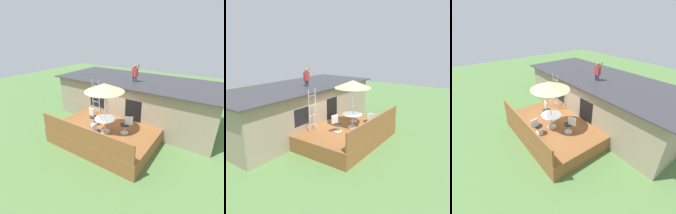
{
  "view_description": "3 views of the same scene",
  "coord_description": "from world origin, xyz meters",
  "views": [
    {
      "loc": [
        4.77,
        -6.53,
        5.43
      ],
      "look_at": [
        -0.12,
        0.9,
        1.69
      ],
      "focal_mm": 27.93,
      "sensor_mm": 36.0,
      "label": 1
    },
    {
      "loc": [
        -9.58,
        -6.24,
        5.07
      ],
      "look_at": [
        -0.09,
        0.49,
        1.88
      ],
      "focal_mm": 36.14,
      "sensor_mm": 36.0,
      "label": 2
    },
    {
      "loc": [
        6.51,
        -4.06,
        6.02
      ],
      "look_at": [
        -0.25,
        0.92,
        1.42
      ],
      "focal_mm": 26.77,
      "sensor_mm": 36.0,
      "label": 3
    }
  ],
  "objects": [
    {
      "name": "ground_plane",
      "position": [
        0.0,
        0.0,
        0.0
      ],
      "size": [
        40.0,
        40.0,
        0.0
      ],
      "primitive_type": "plane",
      "color": "#567F42"
    },
    {
      "name": "house",
      "position": [
        -0.0,
        3.6,
        1.36
      ],
      "size": [
        10.5,
        4.5,
        2.71
      ],
      "color": "gray",
      "rests_on": "ground"
    },
    {
      "name": "deck",
      "position": [
        0.0,
        0.0,
        0.4
      ],
      "size": [
        5.31,
        3.49,
        0.8
      ],
      "primitive_type": "cube",
      "color": "brown",
      "rests_on": "ground"
    },
    {
      "name": "deck_railing",
      "position": [
        0.0,
        -1.69,
        1.25
      ],
      "size": [
        5.21,
        0.08,
        0.9
      ],
      "primitive_type": "cube",
      "color": "brown",
      "rests_on": "deck"
    },
    {
      "name": "patio_table",
      "position": [
        0.21,
        -0.23,
        1.39
      ],
      "size": [
        1.04,
        1.04,
        0.74
      ],
      "color": "silver",
      "rests_on": "deck"
    },
    {
      "name": "patio_umbrella",
      "position": [
        0.21,
        -0.23,
        3.15
      ],
      "size": [
        1.9,
        1.9,
        2.54
      ],
      "color": "silver",
      "rests_on": "deck"
    },
    {
      "name": "step_ladder",
      "position": [
        -1.43,
        1.14,
        1.9
      ],
      "size": [
        0.52,
        0.04,
        2.2
      ],
      "color": "silver",
      "rests_on": "deck"
    },
    {
      "name": "person_figure",
      "position": [
        0.19,
        2.97,
        3.32
      ],
      "size": [
        0.47,
        0.2,
        1.11
      ],
      "color": "#33384C",
      "rests_on": "house"
    },
    {
      "name": "patio_chair_left",
      "position": [
        -0.81,
        0.06,
        1.26
      ],
      "size": [
        0.61,
        0.44,
        0.92
      ],
      "rotation": [
        0.0,
        0.0,
        -0.28
      ],
      "color": "silver",
      "rests_on": "deck"
    },
    {
      "name": "patio_chair_right",
      "position": [
        1.17,
        0.22,
        1.26
      ],
      "size": [
        0.59,
        0.44,
        0.92
      ],
      "rotation": [
        0.0,
        0.0,
        -2.7
      ],
      "color": "silver",
      "rests_on": "deck"
    },
    {
      "name": "patio_chair_near",
      "position": [
        0.34,
        -1.15,
        1.26
      ],
      "size": [
        0.44,
        0.62,
        0.92
      ],
      "rotation": [
        0.0,
        0.0,
        1.71
      ],
      "color": "silver",
      "rests_on": "deck"
    }
  ]
}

